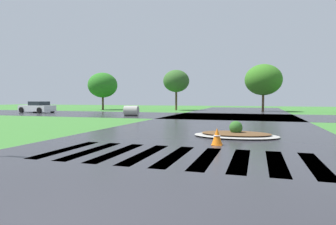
% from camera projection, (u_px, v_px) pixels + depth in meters
% --- Properties ---
extents(asphalt_roadway, '(11.23, 80.00, 0.01)m').
position_uv_depth(asphalt_roadway, '(204.00, 135.00, 12.63)').
color(asphalt_roadway, '#2B2B30').
rests_on(asphalt_roadway, ground).
extents(asphalt_cross_road, '(90.00, 10.11, 0.01)m').
position_uv_depth(asphalt_cross_road, '(232.00, 116.00, 26.04)').
color(asphalt_cross_road, '#2B2B30').
rests_on(asphalt_cross_road, ground).
extents(crosswalk_stripes, '(7.65, 3.18, 0.01)m').
position_uv_depth(crosswalk_stripes, '(175.00, 156.00, 8.14)').
color(crosswalk_stripes, white).
rests_on(crosswalk_stripes, ground).
extents(median_island, '(3.55, 2.19, 0.68)m').
position_uv_depth(median_island, '(236.00, 134.00, 12.20)').
color(median_island, '#9E9B93').
rests_on(median_island, ground).
extents(car_dark_suv, '(4.40, 2.47, 1.28)m').
position_uv_depth(car_dark_suv, '(37.00, 107.00, 32.83)').
color(car_dark_suv, silver).
rests_on(car_dark_suv, ground).
extents(drainage_pipe_stack, '(1.40, 1.12, 0.95)m').
position_uv_depth(drainage_pipe_stack, '(131.00, 111.00, 26.66)').
color(drainage_pipe_stack, '#9E9B93').
rests_on(drainage_pipe_stack, ground).
extents(traffic_cone, '(0.39, 0.39, 0.61)m').
position_uv_depth(traffic_cone, '(217.00, 137.00, 10.02)').
color(traffic_cone, orange).
rests_on(traffic_cone, ground).
extents(background_treeline, '(45.27, 5.74, 6.04)m').
position_uv_depth(background_treeline, '(259.00, 80.00, 35.16)').
color(background_treeline, '#4C3823').
rests_on(background_treeline, ground).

